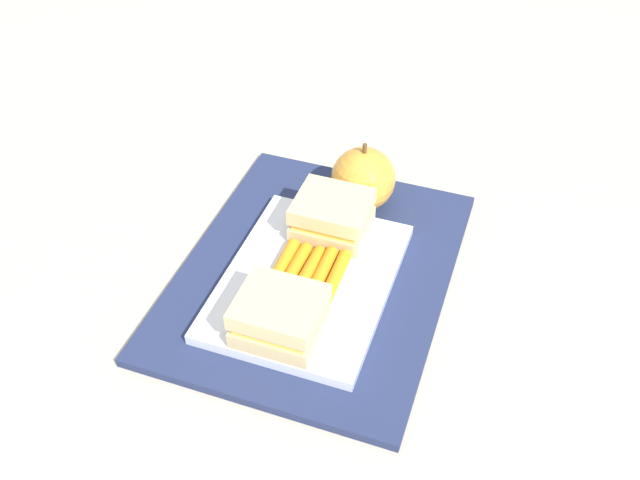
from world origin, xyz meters
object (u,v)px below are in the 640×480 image
object	(u,v)px
carrot_sticks_bundle	(308,272)
apple	(363,179)
sandwich_half_left	(280,316)
sandwich_half_right	(332,215)
food_tray	(308,281)

from	to	relation	value
carrot_sticks_bundle	apple	size ratio (longest dim) A/B	0.90
carrot_sticks_bundle	apple	distance (m)	0.15
sandwich_half_left	sandwich_half_right	distance (m)	0.16
sandwich_half_left	carrot_sticks_bundle	xyz separation A→B (m)	(0.08, 0.00, -0.02)
sandwich_half_right	carrot_sticks_bundle	bearing A→B (deg)	179.74
food_tray	apple	distance (m)	0.15
carrot_sticks_bundle	sandwich_half_right	bearing A→B (deg)	-0.26
carrot_sticks_bundle	apple	world-z (taller)	apple
sandwich_half_left	food_tray	bearing A→B (deg)	0.00
sandwich_half_right	sandwich_half_left	bearing A→B (deg)	180.00
sandwich_half_left	apple	world-z (taller)	apple
sandwich_half_left	carrot_sticks_bundle	size ratio (longest dim) A/B	1.02
sandwich_half_right	carrot_sticks_bundle	distance (m)	0.08
food_tray	sandwich_half_right	distance (m)	0.08
food_tray	sandwich_half_left	bearing A→B (deg)	180.00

